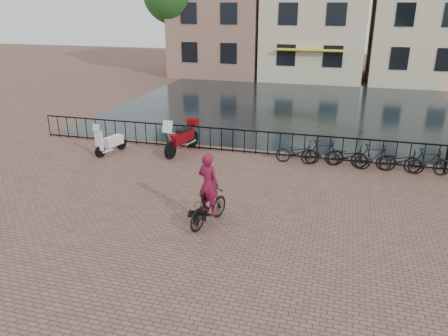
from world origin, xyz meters
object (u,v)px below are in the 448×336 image
(cyclist, at_px, (208,194))
(scooter, at_px, (110,137))
(motorcycle, at_px, (182,134))
(dog, at_px, (200,214))

(cyclist, height_order, scooter, cyclist)
(cyclist, distance_m, motorcycle, 6.58)
(motorcycle, bearing_deg, cyclist, -51.12)
(cyclist, bearing_deg, scooter, -22.28)
(dog, distance_m, scooter, 7.48)
(dog, relative_size, scooter, 0.52)
(motorcycle, bearing_deg, dog, -53.29)
(cyclist, bearing_deg, motorcycle, -44.88)
(cyclist, distance_m, dog, 0.73)
(cyclist, relative_size, scooter, 1.54)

